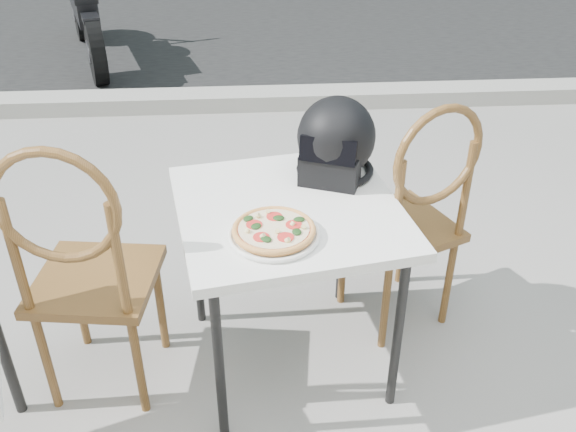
{
  "coord_description": "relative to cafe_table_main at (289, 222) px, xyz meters",
  "views": [
    {
      "loc": [
        -0.37,
        -1.62,
        1.96
      ],
      "look_at": [
        -0.25,
        0.18,
        0.8
      ],
      "focal_mm": 40.0,
      "sensor_mm": 36.0,
      "label": 1
    }
  ],
  "objects": [
    {
      "name": "cafe_chair_side",
      "position": [
        -0.73,
        -0.13,
        -0.06
      ],
      "size": [
        0.48,
        0.48,
        1.12
      ],
      "rotation": [
        0.0,
        0.0,
        3.01
      ],
      "color": "brown",
      "rests_on": "ground"
    },
    {
      "name": "curb",
      "position": [
        0.24,
        2.68,
        -0.62
      ],
      "size": [
        30.0,
        0.25,
        0.12
      ],
      "primitive_type": "cube",
      "color": "#9F9D95",
      "rests_on": "ground"
    },
    {
      "name": "pizza",
      "position": [
        -0.06,
        -0.19,
        0.1
      ],
      "size": [
        0.28,
        0.28,
        0.03
      ],
      "rotation": [
        0.0,
        0.0,
        0.02
      ],
      "color": "#E29D52",
      "rests_on": "plate"
    },
    {
      "name": "cafe_table_main",
      "position": [
        0.0,
        0.0,
        0.0
      ],
      "size": [
        0.91,
        0.91,
        0.75
      ],
      "rotation": [
        0.0,
        0.0,
        0.18
      ],
      "color": "white",
      "rests_on": "ground"
    },
    {
      "name": "cafe_chair_main",
      "position": [
        0.52,
        0.19,
        -0.08
      ],
      "size": [
        0.54,
        0.54,
        1.08
      ],
      "rotation": [
        0.0,
        0.0,
        3.56
      ],
      "color": "brown",
      "rests_on": "ground"
    },
    {
      "name": "motorcycle",
      "position": [
        -1.54,
        3.87,
        -0.28
      ],
      "size": [
        0.69,
        1.79,
        0.92
      ],
      "rotation": [
        0.0,
        0.0,
        0.3
      ],
      "color": "black",
      "rests_on": "street_asphalt"
    },
    {
      "name": "ground",
      "position": [
        0.24,
        -0.32,
        -0.68
      ],
      "size": [
        80.0,
        80.0,
        0.0
      ],
      "primitive_type": "plane",
      "color": "gray",
      "rests_on": "ground"
    },
    {
      "name": "plate",
      "position": [
        -0.06,
        -0.19,
        0.08
      ],
      "size": [
        0.41,
        0.41,
        0.02
      ],
      "rotation": [
        0.0,
        0.0,
        0.4
      ],
      "color": "white",
      "rests_on": "cafe_table_main"
    },
    {
      "name": "helmet",
      "position": [
        0.19,
        0.23,
        0.2
      ],
      "size": [
        0.39,
        0.4,
        0.31
      ],
      "rotation": [
        0.0,
        0.0,
        -0.36
      ],
      "color": "black",
      "rests_on": "cafe_table_main"
    }
  ]
}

